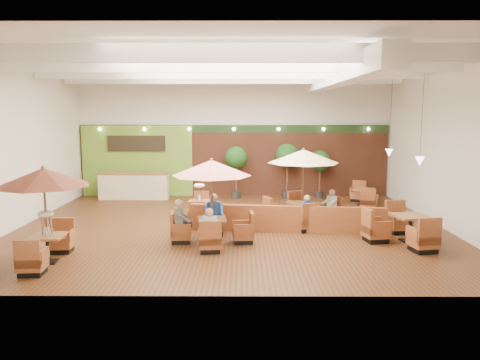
{
  "coord_description": "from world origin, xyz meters",
  "views": [
    {
      "loc": [
        0.39,
        -15.23,
        3.76
      ],
      "look_at": [
        0.3,
        0.5,
        1.5
      ],
      "focal_mm": 35.0,
      "sensor_mm": 36.0,
      "label": 1
    }
  ],
  "objects_px": {
    "table_3": "(199,206)",
    "topiary_2": "(320,163)",
    "table_1": "(212,185)",
    "diner_3": "(306,209)",
    "table_4": "(400,229)",
    "diner_0": "(210,225)",
    "diner_1": "(214,210)",
    "topiary_0": "(236,160)",
    "table_5": "(363,197)",
    "diner_2": "(181,217)",
    "service_counter": "(134,186)",
    "booth_divider": "(287,219)",
    "topiary_1": "(287,158)",
    "table_2": "(303,172)",
    "table_0": "(44,190)",
    "diner_4": "(330,203)"
  },
  "relations": [
    {
      "from": "topiary_1",
      "to": "topiary_2",
      "type": "relative_size",
      "value": 1.14
    },
    {
      "from": "topiary_1",
      "to": "diner_1",
      "type": "xyz_separation_m",
      "value": [
        -2.87,
        -6.35,
        -1.04
      ]
    },
    {
      "from": "booth_divider",
      "to": "diner_3",
      "type": "height_order",
      "value": "diner_3"
    },
    {
      "from": "table_2",
      "to": "topiary_2",
      "type": "xyz_separation_m",
      "value": [
        1.39,
        4.94,
        -0.19
      ]
    },
    {
      "from": "table_1",
      "to": "diner_0",
      "type": "distance_m",
      "value": 1.32
    },
    {
      "from": "service_counter",
      "to": "table_3",
      "type": "xyz_separation_m",
      "value": [
        3.25,
        -4.0,
        -0.09
      ]
    },
    {
      "from": "table_3",
      "to": "topiary_2",
      "type": "xyz_separation_m",
      "value": [
        4.96,
        4.2,
        1.1
      ]
    },
    {
      "from": "table_3",
      "to": "topiary_1",
      "type": "xyz_separation_m",
      "value": [
        3.52,
        4.2,
        1.32
      ]
    },
    {
      "from": "table_1",
      "to": "topiary_2",
      "type": "distance_m",
      "value": 8.44
    },
    {
      "from": "service_counter",
      "to": "topiary_0",
      "type": "xyz_separation_m",
      "value": [
        4.5,
        0.2,
        1.14
      ]
    },
    {
      "from": "table_4",
      "to": "diner_0",
      "type": "bearing_deg",
      "value": -179.55
    },
    {
      "from": "diner_4",
      "to": "table_0",
      "type": "bearing_deg",
      "value": 101.42
    },
    {
      "from": "table_2",
      "to": "topiary_2",
      "type": "height_order",
      "value": "table_2"
    },
    {
      "from": "diner_1",
      "to": "topiary_2",
      "type": "bearing_deg",
      "value": -127.86
    },
    {
      "from": "table_1",
      "to": "table_5",
      "type": "height_order",
      "value": "table_1"
    },
    {
      "from": "diner_1",
      "to": "diner_2",
      "type": "relative_size",
      "value": 1.0
    },
    {
      "from": "table_5",
      "to": "diner_0",
      "type": "height_order",
      "value": "diner_0"
    },
    {
      "from": "topiary_1",
      "to": "diner_1",
      "type": "bearing_deg",
      "value": -114.28
    },
    {
      "from": "diner_4",
      "to": "diner_0",
      "type": "bearing_deg",
      "value": 113.4
    },
    {
      "from": "diner_3",
      "to": "diner_4",
      "type": "relative_size",
      "value": 0.97
    },
    {
      "from": "table_4",
      "to": "table_5",
      "type": "relative_size",
      "value": 1.1
    },
    {
      "from": "diner_3",
      "to": "table_4",
      "type": "bearing_deg",
      "value": -44.17
    },
    {
      "from": "table_4",
      "to": "diner_0",
      "type": "xyz_separation_m",
      "value": [
        -5.52,
        -1.03,
        0.37
      ]
    },
    {
      "from": "table_2",
      "to": "table_5",
      "type": "distance_m",
      "value": 4.63
    },
    {
      "from": "table_4",
      "to": "topiary_1",
      "type": "relative_size",
      "value": 1.14
    },
    {
      "from": "table_5",
      "to": "diner_2",
      "type": "xyz_separation_m",
      "value": [
        -6.75,
        -5.62,
        0.43
      ]
    },
    {
      "from": "topiary_2",
      "to": "diner_2",
      "type": "distance_m",
      "value": 8.98
    },
    {
      "from": "booth_divider",
      "to": "diner_3",
      "type": "bearing_deg",
      "value": 19.72
    },
    {
      "from": "table_4",
      "to": "diner_3",
      "type": "distance_m",
      "value": 2.91
    },
    {
      "from": "diner_1",
      "to": "diner_2",
      "type": "xyz_separation_m",
      "value": [
        -0.91,
        -0.91,
        0.0
      ]
    },
    {
      "from": "topiary_2",
      "to": "table_1",
      "type": "bearing_deg",
      "value": -120.7
    },
    {
      "from": "table_3",
      "to": "topiary_0",
      "type": "bearing_deg",
      "value": 71.17
    },
    {
      "from": "table_2",
      "to": "diner_2",
      "type": "height_order",
      "value": "table_2"
    },
    {
      "from": "table_0",
      "to": "table_4",
      "type": "xyz_separation_m",
      "value": [
        9.56,
        1.98,
        -1.49
      ]
    },
    {
      "from": "table_4",
      "to": "topiary_0",
      "type": "bearing_deg",
      "value": 114.47
    },
    {
      "from": "topiary_1",
      "to": "diner_2",
      "type": "distance_m",
      "value": 8.25
    },
    {
      "from": "topiary_2",
      "to": "diner_3",
      "type": "distance_m",
      "value": 6.11
    },
    {
      "from": "table_0",
      "to": "table_2",
      "type": "height_order",
      "value": "table_2"
    },
    {
      "from": "diner_0",
      "to": "diner_3",
      "type": "relative_size",
      "value": 1.06
    },
    {
      "from": "table_4",
      "to": "topiary_0",
      "type": "relative_size",
      "value": 1.2
    },
    {
      "from": "service_counter",
      "to": "booth_divider",
      "type": "bearing_deg",
      "value": -43.31
    },
    {
      "from": "table_0",
      "to": "diner_1",
      "type": "height_order",
      "value": "table_0"
    },
    {
      "from": "topiary_2",
      "to": "table_2",
      "type": "bearing_deg",
      "value": -105.71
    },
    {
      "from": "table_3",
      "to": "diner_4",
      "type": "relative_size",
      "value": 3.01
    },
    {
      "from": "table_0",
      "to": "table_3",
      "type": "xyz_separation_m",
      "value": [
        3.39,
        4.92,
        -1.38
      ]
    },
    {
      "from": "table_3",
      "to": "diner_3",
      "type": "relative_size",
      "value": 3.09
    },
    {
      "from": "table_0",
      "to": "diner_4",
      "type": "xyz_separation_m",
      "value": [
        7.91,
        4.18,
        -1.13
      ]
    },
    {
      "from": "booth_divider",
      "to": "diner_1",
      "type": "height_order",
      "value": "diner_1"
    },
    {
      "from": "diner_1",
      "to": "diner_3",
      "type": "height_order",
      "value": "diner_1"
    },
    {
      "from": "table_3",
      "to": "topiary_2",
      "type": "height_order",
      "value": "topiary_2"
    }
  ]
}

